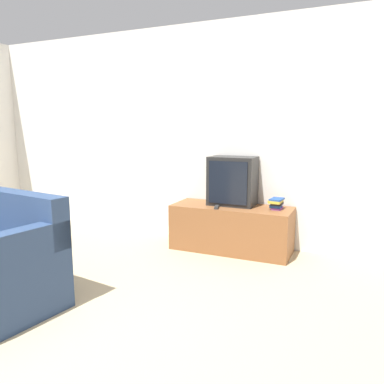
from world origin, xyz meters
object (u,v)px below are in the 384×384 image
at_px(tv_stand, 231,228).
at_px(book_stack, 276,203).
at_px(television, 233,181).
at_px(remote_on_stand, 217,207).

relative_size(tv_stand, book_stack, 6.68).
distance_m(television, book_stack, 0.56).
height_order(tv_stand, television, television).
bearing_deg(television, remote_on_stand, -111.01).
distance_m(tv_stand, television, 0.54).
bearing_deg(book_stack, tv_stand, -174.69).
xyz_separation_m(television, remote_on_stand, (-0.10, -0.25, -0.26)).
distance_m(tv_stand, remote_on_stand, 0.34).
distance_m(book_stack, remote_on_stand, 0.65).
xyz_separation_m(television, book_stack, (0.51, -0.04, -0.21)).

